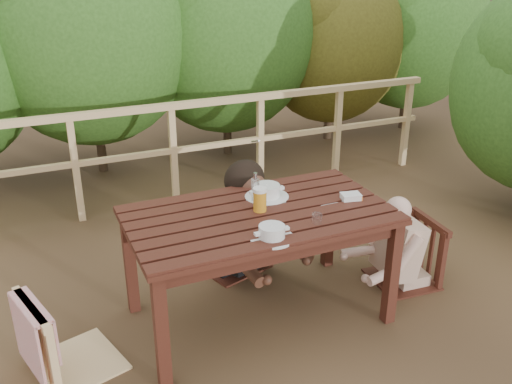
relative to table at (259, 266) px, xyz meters
name	(u,v)px	position (x,y,z in m)	size (l,w,h in m)	color
ground	(259,315)	(0.00, 0.00, -0.38)	(60.00, 60.00, 0.00)	brown
table	(259,266)	(0.00, 0.00, 0.00)	(1.66, 0.93, 0.77)	#381810
chair_left	(68,296)	(-1.20, -0.02, 0.11)	(0.49, 0.49, 0.98)	#E0B87D
chair_far	(231,211)	(0.07, 0.68, 0.09)	(0.48, 0.48, 0.96)	#381810
chair_right	(408,226)	(1.17, -0.03, 0.07)	(0.45, 0.45, 0.91)	#381810
woman	(229,183)	(0.07, 0.70, 0.32)	(0.57, 0.70, 1.41)	black
diner_right	(413,211)	(1.20, -0.03, 0.19)	(0.46, 0.57, 1.15)	tan
railing	(174,155)	(0.00, 2.00, 0.12)	(5.60, 0.10, 1.01)	#E0B87D
soup_near	(272,233)	(-0.07, -0.34, 0.43)	(0.26, 0.26, 0.09)	white
soup_far	(267,192)	(0.14, 0.20, 0.43)	(0.30, 0.30, 0.10)	white
beer_glass	(260,201)	(0.01, 0.01, 0.47)	(0.09, 0.09, 0.17)	#C38614
bottle	(255,189)	(0.04, 0.14, 0.50)	(0.05, 0.05, 0.22)	silver
tumbler	(317,219)	(0.26, -0.28, 0.42)	(0.06, 0.06, 0.08)	white
butter_tub	(351,198)	(0.63, -0.07, 0.41)	(0.13, 0.09, 0.06)	white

